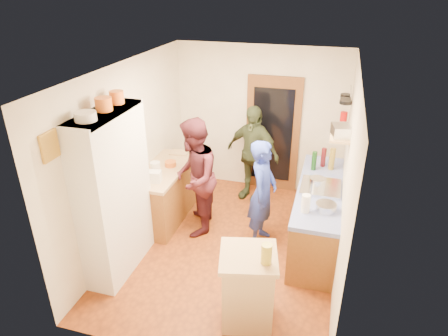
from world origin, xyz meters
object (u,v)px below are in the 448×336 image
at_px(right_counter_base, 317,216).
at_px(person_hob, 264,194).
at_px(island_base, 247,289).
at_px(person_back, 253,154).
at_px(person_left, 197,177).
at_px(hutch_body, 115,195).

xyz_separation_m(right_counter_base, person_hob, (-0.76, -0.25, 0.38)).
distance_m(island_base, person_back, 2.86).
distance_m(island_base, person_hob, 1.57).
height_order(right_counter_base, island_base, island_base).
bearing_deg(person_hob, person_left, 90.40).
height_order(island_base, person_back, person_back).
xyz_separation_m(right_counter_base, person_back, (-1.20, 1.00, 0.43)).
height_order(right_counter_base, person_hob, person_hob).
distance_m(hutch_body, person_back, 2.66).
xyz_separation_m(island_base, person_left, (-1.16, 1.59, 0.48)).
bearing_deg(hutch_body, island_base, -14.22).
relative_size(right_counter_base, person_hob, 1.37).
xyz_separation_m(hutch_body, person_back, (1.30, 2.30, -0.25)).
bearing_deg(person_hob, hutch_body, 125.47).
relative_size(person_hob, person_back, 0.94).
relative_size(person_hob, person_left, 0.89).
bearing_deg(person_hob, island_base, -171.12).
height_order(island_base, person_hob, person_hob).
xyz_separation_m(person_hob, person_back, (-0.44, 1.26, 0.05)).
height_order(island_base, person_left, person_left).
relative_size(right_counter_base, island_base, 2.56).
height_order(hutch_body, person_hob, hutch_body).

